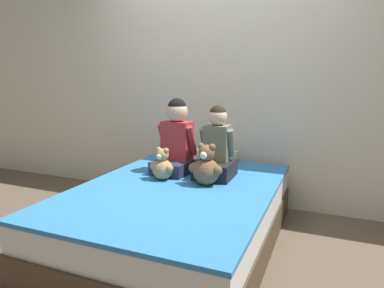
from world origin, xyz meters
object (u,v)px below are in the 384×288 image
(pillow_at_headboard, at_px, (212,157))
(child_on_left, at_px, (176,140))
(bed, at_px, (177,215))
(child_on_right, at_px, (216,149))
(teddy_bear_held_by_right_child, at_px, (206,167))
(teddy_bear_held_by_left_child, at_px, (162,166))

(pillow_at_headboard, bearing_deg, child_on_left, -113.68)
(pillow_at_headboard, bearing_deg, bed, -90.00)
(child_on_right, bearing_deg, pillow_at_headboard, 112.74)
(bed, height_order, teddy_bear_held_by_right_child, teddy_bear_held_by_right_child)
(teddy_bear_held_by_left_child, bearing_deg, child_on_right, 42.51)
(bed, bearing_deg, teddy_bear_held_by_left_child, 146.06)
(bed, relative_size, child_on_left, 3.06)
(teddy_bear_held_by_right_child, height_order, pillow_at_headboard, teddy_bear_held_by_right_child)
(teddy_bear_held_by_right_child, bearing_deg, teddy_bear_held_by_left_child, -177.08)
(child_on_right, bearing_deg, bed, -117.13)
(teddy_bear_held_by_left_child, height_order, teddy_bear_held_by_right_child, teddy_bear_held_by_right_child)
(teddy_bear_held_by_left_child, bearing_deg, child_on_left, 97.79)
(teddy_bear_held_by_left_child, bearing_deg, bed, -25.34)
(child_on_right, distance_m, teddy_bear_held_by_right_child, 0.27)
(bed, height_order, child_on_right, child_on_right)
(bed, height_order, teddy_bear_held_by_left_child, teddy_bear_held_by_left_child)
(child_on_right, height_order, pillow_at_headboard, child_on_right)
(teddy_bear_held_by_right_child, bearing_deg, child_on_left, 147.63)
(child_on_left, relative_size, child_on_right, 1.08)
(child_on_right, xyz_separation_m, teddy_bear_held_by_left_child, (-0.38, -0.26, -0.12))
(teddy_bear_held_by_left_child, height_order, pillow_at_headboard, teddy_bear_held_by_left_child)
(bed, distance_m, child_on_right, 0.63)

